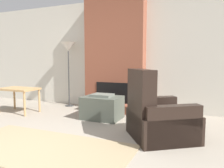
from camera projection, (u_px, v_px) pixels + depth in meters
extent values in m
plane|color=gray|center=(14.00, 162.00, 2.47)|extent=(24.00, 24.00, 0.00)
cube|color=beige|center=(117.00, 55.00, 5.27)|extent=(8.10, 0.06, 2.60)
cube|color=brown|center=(115.00, 54.00, 5.10)|extent=(1.43, 0.30, 2.60)
cube|color=brown|center=(109.00, 108.00, 4.95)|extent=(1.43, 0.30, 0.18)
cube|color=black|center=(112.00, 93.00, 5.05)|extent=(0.79, 0.02, 0.47)
cube|color=#474C42|center=(102.00, 108.00, 4.33)|extent=(0.74, 0.57, 0.45)
cube|color=#60665B|center=(102.00, 95.00, 4.31)|extent=(0.41, 0.31, 0.05)
cube|color=black|center=(162.00, 125.00, 3.24)|extent=(1.20, 1.20, 0.39)
cube|color=black|center=(141.00, 105.00, 3.14)|extent=(0.56, 0.69, 1.03)
cube|color=black|center=(173.00, 126.00, 2.89)|extent=(0.73, 0.57, 0.56)
cube|color=black|center=(153.00, 114.00, 3.57)|extent=(0.73, 0.57, 0.56)
cube|color=tan|center=(19.00, 89.00, 4.83)|extent=(0.83, 0.52, 0.04)
cylinder|color=tan|center=(25.00, 104.00, 4.52)|extent=(0.04, 0.04, 0.51)
cylinder|color=tan|center=(14.00, 98.00, 5.21)|extent=(0.04, 0.04, 0.51)
cylinder|color=tan|center=(39.00, 101.00, 4.92)|extent=(0.04, 0.04, 0.51)
cylinder|color=#333333|center=(69.00, 106.00, 5.58)|extent=(0.21, 0.21, 0.02)
cylinder|color=#333333|center=(69.00, 78.00, 5.50)|extent=(0.03, 0.03, 1.38)
cone|color=silver|center=(68.00, 46.00, 5.42)|extent=(0.35, 0.35, 0.22)
cube|color=#9E8966|center=(41.00, 148.00, 2.87)|extent=(2.42, 1.18, 0.01)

